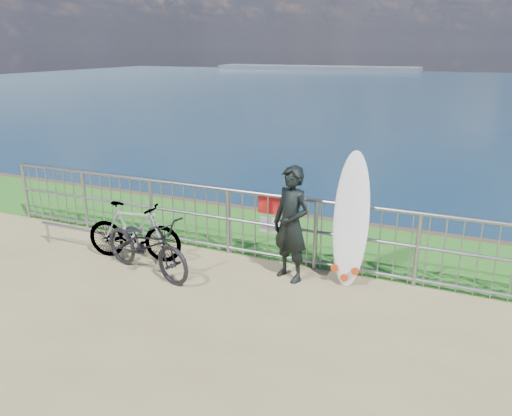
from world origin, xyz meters
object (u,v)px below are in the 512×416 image
at_px(surfer, 291,224).
at_px(bicycle_near, 146,245).
at_px(bicycle_far, 134,231).
at_px(surfboard, 351,224).

height_order(surfer, bicycle_near, surfer).
height_order(surfer, bicycle_far, surfer).
distance_m(surfboard, bicycle_far, 3.43).
xyz_separation_m(surfboard, bicycle_far, (-3.35, -0.59, -0.41)).
height_order(bicycle_near, bicycle_far, bicycle_far).
relative_size(surfer, bicycle_far, 1.07).
bearing_deg(surfer, bicycle_far, -149.05).
bearing_deg(surfboard, surfer, -163.28).
height_order(surfboard, bicycle_near, surfboard).
relative_size(surfer, bicycle_near, 0.97).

